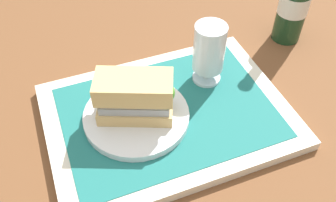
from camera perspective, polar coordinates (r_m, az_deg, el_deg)
ground_plane at (r=0.70m, az=0.00°, el=-2.81°), size 3.00×3.00×0.00m
tray at (r=0.69m, az=0.00°, el=-2.27°), size 0.44×0.32×0.02m
placemat at (r=0.68m, az=0.00°, el=-1.69°), size 0.38×0.27×0.00m
plate at (r=0.67m, az=-4.86°, el=-2.30°), size 0.19×0.19×0.01m
sandwich at (r=0.63m, az=-4.84°, el=0.67°), size 0.14×0.11×0.08m
beer_glass at (r=0.71m, az=6.29°, el=7.49°), size 0.06×0.06×0.12m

